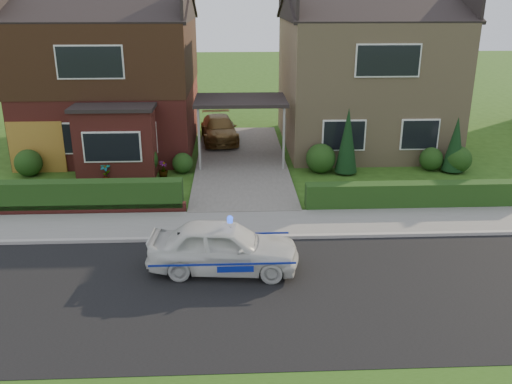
{
  "coord_description": "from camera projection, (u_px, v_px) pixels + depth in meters",
  "views": [
    {
      "loc": [
        -0.39,
        -11.53,
        6.8
      ],
      "look_at": [
        0.3,
        3.5,
        1.34
      ],
      "focal_mm": 38.0,
      "sensor_mm": 36.0,
      "label": 1
    }
  ],
  "objects": [
    {
      "name": "carport_link",
      "position": [
        241.0,
        101.0,
        22.54
      ],
      "size": [
        3.8,
        3.0,
        2.77
      ],
      "color": "black",
      "rests_on": "ground"
    },
    {
      "name": "police_car",
      "position": [
        223.0,
        247.0,
        14.04
      ],
      "size": [
        3.59,
        4.03,
        1.49
      ],
      "rotation": [
        0.0,
        0.0,
        1.48
      ],
      "color": "silver",
      "rests_on": "ground"
    },
    {
      "name": "shrub_right_far",
      "position": [
        458.0,
        159.0,
        22.0
      ],
      "size": [
        1.08,
        1.08,
        1.08
      ],
      "primitive_type": "sphere",
      "color": "#103312",
      "rests_on": "ground"
    },
    {
      "name": "shrub_right_mid",
      "position": [
        431.0,
        159.0,
        22.26
      ],
      "size": [
        0.96,
        0.96,
        0.96
      ],
      "primitive_type": "sphere",
      "color": "#103312",
      "rests_on": "ground"
    },
    {
      "name": "shrub_right_near",
      "position": [
        321.0,
        158.0,
        21.92
      ],
      "size": [
        1.2,
        1.2,
        1.2
      ],
      "primitive_type": "sphere",
      "color": "#103312",
      "rests_on": "ground"
    },
    {
      "name": "shrub_left_mid",
      "position": [
        141.0,
        160.0,
        21.5
      ],
      "size": [
        1.32,
        1.32,
        1.32
      ],
      "primitive_type": "sphere",
      "color": "#103312",
      "rests_on": "ground"
    },
    {
      "name": "potted_plant_a",
      "position": [
        106.0,
        173.0,
        20.84
      ],
      "size": [
        0.44,
        0.32,
        0.77
      ],
      "primitive_type": "imported",
      "rotation": [
        0.0,
        0.0,
        -0.12
      ],
      "color": "gray",
      "rests_on": "ground"
    },
    {
      "name": "potted_plant_b",
      "position": [
        173.0,
        190.0,
        19.08
      ],
      "size": [
        0.47,
        0.41,
        0.72
      ],
      "primitive_type": "imported",
      "rotation": [
        0.0,
        0.0,
        0.26
      ],
      "color": "gray",
      "rests_on": "ground"
    },
    {
      "name": "shrub_left_near",
      "position": [
        183.0,
        163.0,
        21.93
      ],
      "size": [
        0.84,
        0.84,
        0.84
      ],
      "primitive_type": "sphere",
      "color": "#103312",
      "rests_on": "ground"
    },
    {
      "name": "driveway",
      "position": [
        241.0,
        161.0,
        23.47
      ],
      "size": [
        3.8,
        12.0,
        0.12
      ],
      "primitive_type": "cube",
      "color": "#666059",
      "rests_on": "ground"
    },
    {
      "name": "conifer_b",
      "position": [
        455.0,
        146.0,
        21.8
      ],
      "size": [
        0.9,
        0.9,
        2.2
      ],
      "primitive_type": "cone",
      "color": "black",
      "rests_on": "ground"
    },
    {
      "name": "dwarf_wall",
      "position": [
        69.0,
        209.0,
        17.83
      ],
      "size": [
        7.7,
        0.25,
        0.36
      ],
      "primitive_type": "cube",
      "color": "maroon",
      "rests_on": "ground"
    },
    {
      "name": "shrub_left_far",
      "position": [
        28.0,
        163.0,
        21.53
      ],
      "size": [
        1.08,
        1.08,
        1.08
      ],
      "primitive_type": "sphere",
      "color": "#103312",
      "rests_on": "ground"
    },
    {
      "name": "hedge_left",
      "position": [
        71.0,
        213.0,
        18.03
      ],
      "size": [
        7.5,
        0.55,
        0.9
      ],
      "primitive_type": "cube",
      "color": "#103312",
      "rests_on": "ground"
    },
    {
      "name": "garage_door",
      "position": [
        37.0,
        147.0,
        21.8
      ],
      "size": [
        2.2,
        0.1,
        2.1
      ],
      "primitive_type": "cube",
      "color": "olive",
      "rests_on": "ground"
    },
    {
      "name": "house_right",
      "position": [
        363.0,
        67.0,
        25.3
      ],
      "size": [
        7.5,
        8.06,
        7.25
      ],
      "color": "tan",
      "rests_on": "ground"
    },
    {
      "name": "hedge_right",
      "position": [
        415.0,
        208.0,
        18.44
      ],
      "size": [
        7.5,
        0.55,
        0.8
      ],
      "primitive_type": "cube",
      "color": "#103312",
      "rests_on": "ground"
    },
    {
      "name": "kerb",
      "position": [
        247.0,
        238.0,
        16.01
      ],
      "size": [
        60.0,
        0.16,
        0.12
      ],
      "primitive_type": "cube",
      "color": "#9E9993",
      "rests_on": "ground"
    },
    {
      "name": "ground",
      "position": [
        250.0,
        293.0,
        13.16
      ],
      "size": [
        120.0,
        120.0,
        0.0
      ],
      "primitive_type": "plane",
      "color": "#264A13",
      "rests_on": "ground"
    },
    {
      "name": "sidewalk",
      "position": [
        246.0,
        224.0,
        17.0
      ],
      "size": [
        60.0,
        2.0,
        0.1
      ],
      "primitive_type": "cube",
      "color": "slate",
      "rests_on": "ground"
    },
    {
      "name": "potted_plant_c",
      "position": [
        163.0,
        170.0,
        21.37
      ],
      "size": [
        0.49,
        0.49,
        0.67
      ],
      "primitive_type": "imported",
      "rotation": [
        0.0,
        0.0,
        1.17
      ],
      "color": "gray",
      "rests_on": "ground"
    },
    {
      "name": "road",
      "position": [
        250.0,
        293.0,
        13.16
      ],
      "size": [
        60.0,
        6.0,
        0.02
      ],
      "primitive_type": "cube",
      "color": "black",
      "rests_on": "ground"
    },
    {
      "name": "driveway_car",
      "position": [
        219.0,
        129.0,
        26.34
      ],
      "size": [
        2.05,
        4.18,
        1.17
      ],
      "primitive_type": "imported",
      "rotation": [
        0.0,
        0.0,
        0.1
      ],
      "color": "brown",
      "rests_on": "driveway"
    },
    {
      "name": "conifer_a",
      "position": [
        347.0,
        143.0,
        21.54
      ],
      "size": [
        0.9,
        0.9,
        2.6
      ],
      "primitive_type": "cone",
      "color": "black",
      "rests_on": "ground"
    },
    {
      "name": "house_left",
      "position": [
        112.0,
        65.0,
        24.67
      ],
      "size": [
        7.5,
        9.53,
        7.25
      ],
      "color": "maroon",
      "rests_on": "ground"
    }
  ]
}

